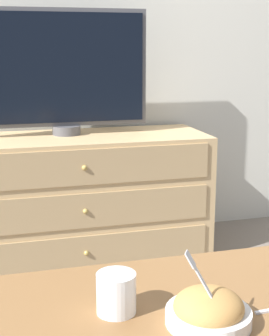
# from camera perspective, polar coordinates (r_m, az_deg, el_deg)

# --- Properties ---
(ground_plane) EXTENTS (12.00, 12.00, 0.00)m
(ground_plane) POSITION_cam_1_polar(r_m,az_deg,el_deg) (2.97, -7.17, -7.46)
(ground_plane) COLOR #70665B
(dresser) EXTENTS (1.31, 0.50, 0.62)m
(dresser) POSITION_cam_1_polar(r_m,az_deg,el_deg) (2.62, -6.37, -3.17)
(dresser) COLOR tan
(dresser) RESTS_ON ground_plane
(tv) EXTENTS (0.82, 0.14, 0.61)m
(tv) POSITION_cam_1_polar(r_m,az_deg,el_deg) (2.57, -7.75, 10.67)
(tv) COLOR #515156
(tv) RESTS_ON dresser
(takeout_bowl) EXTENTS (0.19, 0.19, 0.17)m
(takeout_bowl) POSITION_cam_1_polar(r_m,az_deg,el_deg) (1.16, 8.20, -15.36)
(takeout_bowl) COLOR silver
(takeout_bowl) RESTS_ON coffee_table
(drink_cup) EXTENTS (0.09, 0.09, 0.09)m
(drink_cup) POSITION_cam_1_polar(r_m,az_deg,el_deg) (1.19, -2.04, -13.93)
(drink_cup) COLOR white
(drink_cup) RESTS_ON coffee_table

